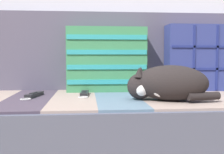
% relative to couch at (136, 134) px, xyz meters
% --- Properties ---
extents(couch, '(1.78, 0.82, 0.40)m').
position_rel_couch_xyz_m(couch, '(0.00, 0.00, 0.00)').
color(couch, gray).
rests_on(couch, ground_plane).
extents(sofa_backrest, '(1.75, 0.14, 0.46)m').
position_rel_couch_xyz_m(sofa_backrest, '(0.00, 0.34, 0.43)').
color(sofa_backrest, '#514C60').
rests_on(sofa_backrest, couch).
extents(throw_pillow_quilted, '(0.41, 0.14, 0.38)m').
position_rel_couch_xyz_m(throw_pillow_quilted, '(0.42, 0.20, 0.39)').
color(throw_pillow_quilted, navy).
rests_on(throw_pillow_quilted, couch).
extents(throw_pillow_striped, '(0.44, 0.14, 0.36)m').
position_rel_couch_xyz_m(throw_pillow_striped, '(-0.14, 0.19, 0.38)').
color(throw_pillow_striped, '#3D8956').
rests_on(throw_pillow_striped, couch).
extents(sleeping_cat, '(0.39, 0.27, 0.16)m').
position_rel_couch_xyz_m(sleeping_cat, '(0.10, -0.18, 0.28)').
color(sleeping_cat, black).
rests_on(sleeping_cat, couch).
extents(game_remote_near, '(0.09, 0.21, 0.02)m').
position_rel_couch_xyz_m(game_remote_near, '(-0.51, -0.00, 0.21)').
color(game_remote_near, black).
rests_on(game_remote_near, couch).
extents(game_remote_far, '(0.06, 0.19, 0.02)m').
position_rel_couch_xyz_m(game_remote_far, '(-0.26, 0.03, 0.21)').
color(game_remote_far, black).
rests_on(game_remote_far, couch).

